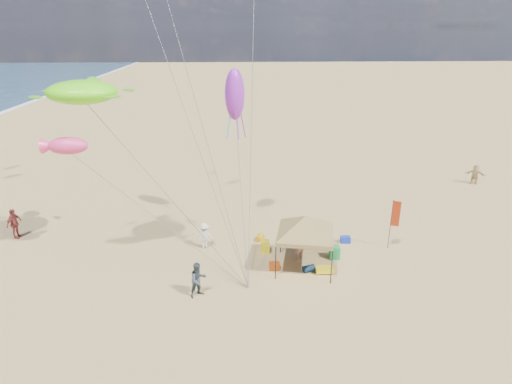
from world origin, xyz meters
TOP-DOWN VIEW (x-y plane):
  - ground at (0.00, 0.00)m, footprint 280.00×280.00m
  - canopy_tent at (2.48, 2.33)m, footprint 5.40×5.40m
  - feather_flag at (7.71, 4.07)m, footprint 0.43×0.20m
  - cooler_red at (0.92, 2.16)m, footprint 0.54×0.38m
  - cooler_blue at (5.30, 4.91)m, footprint 0.54×0.38m
  - bag_navy at (2.66, 1.85)m, footprint 0.69×0.54m
  - bag_orange at (0.33, 5.43)m, footprint 0.54×0.69m
  - chair_green at (4.27, 3.18)m, footprint 0.50×0.50m
  - chair_yellow at (0.53, 4.01)m, footprint 0.50×0.50m
  - crate_grey at (3.58, 1.74)m, footprint 0.34×0.30m
  - beach_cart at (3.45, 1.68)m, footprint 0.90×0.50m
  - person_near_a at (2.34, 3.18)m, footprint 0.68×0.57m
  - person_near_b at (-2.81, -0.00)m, footprint 1.06×1.01m
  - person_near_c at (-2.84, 4.66)m, footprint 0.99×0.58m
  - person_far_a at (-14.14, 6.44)m, footprint 0.75×1.16m
  - person_far_c at (18.00, 14.33)m, footprint 1.54×1.09m
  - turtle_kite at (-8.13, 3.66)m, footprint 4.01×3.60m
  - fish_kite at (-9.03, 3.27)m, footprint 1.93×1.00m
  - squid_kite at (-1.00, 7.97)m, footprint 1.32×1.32m

SIDE VIEW (x-z plane):
  - ground at x=0.00m, z-range 0.00..0.00m
  - crate_grey at x=3.58m, z-range 0.00..0.28m
  - bag_navy at x=2.66m, z-range 0.00..0.36m
  - bag_orange at x=0.33m, z-range 0.00..0.36m
  - cooler_red at x=0.92m, z-range 0.00..0.38m
  - cooler_blue at x=5.30m, z-range 0.00..0.38m
  - beach_cart at x=3.45m, z-range 0.08..0.32m
  - chair_green at x=4.27m, z-range 0.00..0.70m
  - chair_yellow at x=0.53m, z-range 0.00..0.70m
  - person_near_c at x=-2.84m, z-range 0.00..1.52m
  - person_near_a at x=2.34m, z-range 0.00..1.57m
  - person_far_c at x=18.00m, z-range 0.00..1.60m
  - person_near_b at x=-2.81m, z-range 0.00..1.73m
  - person_far_a at x=-14.14m, z-range 0.00..1.84m
  - feather_flag at x=7.71m, z-range 0.50..3.48m
  - canopy_tent at x=2.48m, z-range 1.13..4.52m
  - fish_kite at x=-9.03m, z-range 6.02..6.86m
  - squid_kite at x=-1.00m, z-range 6.63..9.60m
  - turtle_kite at x=-8.13m, z-range 8.35..9.46m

